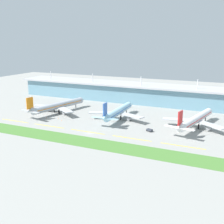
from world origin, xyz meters
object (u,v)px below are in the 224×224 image
at_px(safety_cone_nose_front, 62,120).
at_px(airliner_near, 58,106).
at_px(airliner_far, 196,120).
at_px(airliner_middle, 118,112).
at_px(pushback_tug, 150,130).
at_px(safety_cone_left_wingtip, 46,117).
at_px(safety_cone_right_wingtip, 58,118).

bearing_deg(safety_cone_nose_front, airliner_near, 131.71).
bearing_deg(airliner_far, airliner_near, -177.46).
bearing_deg(airliner_middle, airliner_far, 1.96).
bearing_deg(pushback_tug, airliner_near, 169.18).
distance_m(airliner_near, safety_cone_left_wingtip, 19.74).
bearing_deg(safety_cone_left_wingtip, safety_cone_nose_front, -6.09).
distance_m(airliner_near, safety_cone_right_wingtip, 21.02).
relative_size(airliner_middle, safety_cone_nose_front, 87.33).
bearing_deg(safety_cone_nose_front, airliner_middle, 30.85).
xyz_separation_m(pushback_tug, safety_cone_left_wingtip, (-90.87, -1.09, -0.75)).
relative_size(pushback_tug, safety_cone_nose_front, 7.11).
bearing_deg(pushback_tug, airliner_far, 39.10).
bearing_deg(airliner_far, safety_cone_left_wingtip, -168.58).
relative_size(pushback_tug, safety_cone_right_wingtip, 7.11).
xyz_separation_m(airliner_near, safety_cone_nose_front, (18.30, -20.53, -6.11)).
height_order(airliner_near, airliner_far, same).
xyz_separation_m(airliner_middle, safety_cone_left_wingtip, (-56.65, -21.93, -6.10)).
height_order(pushback_tug, safety_cone_right_wingtip, pushback_tug).
height_order(pushback_tug, safety_cone_left_wingtip, pushback_tug).
bearing_deg(pushback_tug, airliner_middle, 148.67).
xyz_separation_m(pushback_tug, safety_cone_right_wingtip, (-80.25, 1.49, -0.75)).
bearing_deg(safety_cone_left_wingtip, airliner_middle, 21.16).
bearing_deg(airliner_near, safety_cone_left_wingtip, -85.77).
bearing_deg(airliner_near, safety_cone_nose_front, -48.29).
height_order(airliner_far, safety_cone_left_wingtip, airliner_far).
bearing_deg(airliner_middle, safety_cone_left_wingtip, -158.84).
height_order(airliner_middle, airliner_far, same).
bearing_deg(safety_cone_left_wingtip, airliner_far, 11.42).
xyz_separation_m(airliner_far, safety_cone_nose_front, (-102.22, -25.87, -6.10)).
distance_m(safety_cone_left_wingtip, safety_cone_right_wingtip, 10.93).
bearing_deg(safety_cone_left_wingtip, pushback_tug, 0.69).
height_order(airliner_middle, pushback_tug, airliner_middle).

